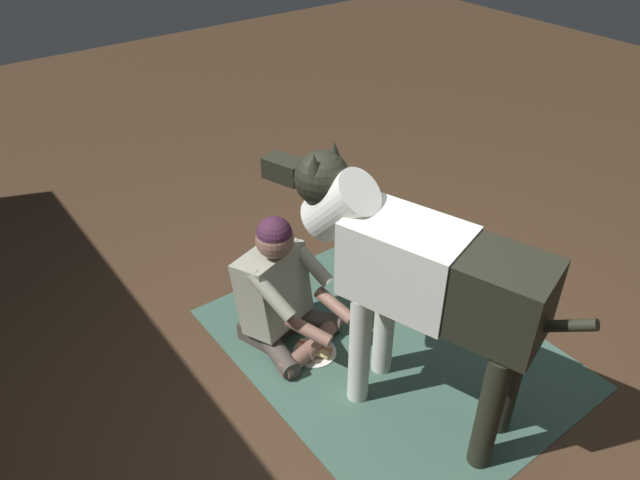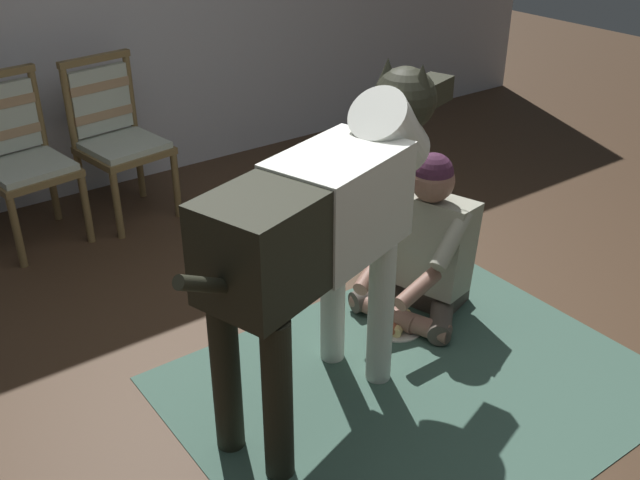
% 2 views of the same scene
% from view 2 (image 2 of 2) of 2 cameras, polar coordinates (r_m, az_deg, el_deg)
% --- Properties ---
extents(ground_plane, '(13.90, 13.90, 0.00)m').
position_cam_2_polar(ground_plane, '(3.26, 1.77, -11.17)').
color(ground_plane, '#402C1D').
extents(area_rug, '(1.97, 1.56, 0.01)m').
position_cam_2_polar(area_rug, '(3.27, 7.45, -11.16)').
color(area_rug, '#3A584A').
rests_on(area_rug, ground).
extents(dining_chair_left_of_pair, '(0.52, 0.52, 0.98)m').
position_cam_2_polar(dining_chair_left_of_pair, '(4.51, -22.44, 6.38)').
color(dining_chair_left_of_pair, brown).
rests_on(dining_chair_left_of_pair, ground).
extents(dining_chair_right_of_pair, '(0.52, 0.52, 0.98)m').
position_cam_2_polar(dining_chair_right_of_pair, '(4.66, -15.71, 8.17)').
color(dining_chair_right_of_pair, brown).
rests_on(dining_chair_right_of_pair, ground).
extents(person_sitting_on_floor, '(0.69, 0.60, 0.83)m').
position_cam_2_polar(person_sitting_on_floor, '(3.61, 8.19, -0.67)').
color(person_sitting_on_floor, '#453D35').
rests_on(person_sitting_on_floor, ground).
extents(large_dog, '(1.58, 0.65, 1.32)m').
position_cam_2_polar(large_dog, '(2.75, 0.66, 1.83)').
color(large_dog, silver).
rests_on(large_dog, ground).
extents(hot_dog_on_plate, '(0.25, 0.25, 0.06)m').
position_cam_2_polar(hot_dog_on_plate, '(3.59, 6.02, -6.52)').
color(hot_dog_on_plate, white).
rests_on(hot_dog_on_plate, ground).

